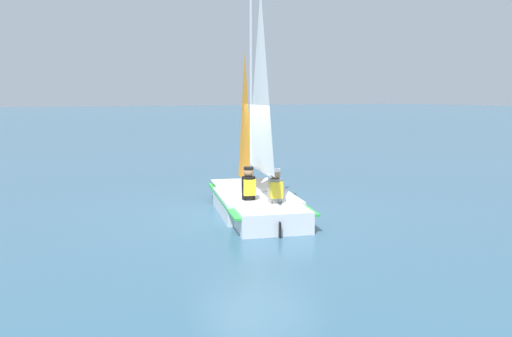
{
  "coord_description": "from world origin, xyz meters",
  "views": [
    {
      "loc": [
        9.87,
        -5.53,
        2.69
      ],
      "look_at": [
        0.0,
        0.0,
        1.05
      ],
      "focal_mm": 35.0,
      "sensor_mm": 36.0,
      "label": 1
    }
  ],
  "objects": [
    {
      "name": "sailor_helm",
      "position": [
        0.42,
        -0.43,
        0.63
      ],
      "size": [
        0.4,
        0.37,
        1.16
      ],
      "rotation": [
        0.0,
        0.0,
        2.85
      ],
      "color": "black",
      "rests_on": "ground_plane"
    },
    {
      "name": "ground_plane",
      "position": [
        0.0,
        0.0,
        0.0
      ],
      "size": [
        260.0,
        260.0,
        0.0
      ],
      "primitive_type": "plane",
      "color": "#38607A"
    },
    {
      "name": "sailboat_main",
      "position": [
        0.02,
        -0.01,
        0.64
      ],
      "size": [
        4.34,
        2.79,
        5.1
      ],
      "rotation": [
        0.0,
        0.0,
        2.85
      ],
      "color": "silver",
      "rests_on": "ground_plane"
    },
    {
      "name": "sailor_crew",
      "position": [
        0.95,
        -0.06,
        0.63
      ],
      "size": [
        0.4,
        0.37,
        1.16
      ],
      "rotation": [
        0.0,
        0.0,
        2.85
      ],
      "color": "black",
      "rests_on": "ground_plane"
    }
  ]
}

